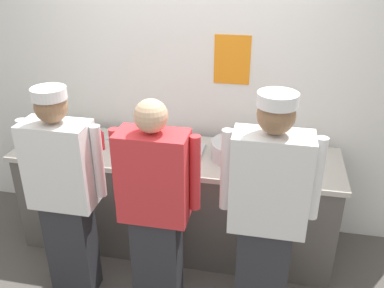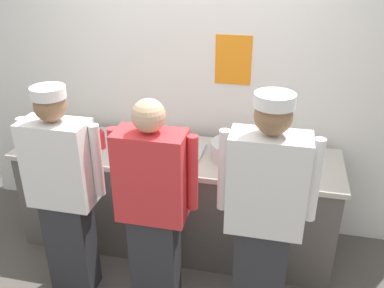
{
  "view_description": "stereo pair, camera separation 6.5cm",
  "coord_description": "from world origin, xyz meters",
  "px_view_note": "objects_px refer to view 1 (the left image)",
  "views": [
    {
      "loc": [
        0.73,
        -2.53,
        2.41
      ],
      "look_at": [
        0.14,
        0.35,
        0.98
      ],
      "focal_mm": 39.38,
      "sensor_mm": 36.0,
      "label": 1
    },
    {
      "loc": [
        0.8,
        -2.52,
        2.41
      ],
      "look_at": [
        0.14,
        0.35,
        0.98
      ],
      "focal_mm": 39.38,
      "sensor_mm": 36.0,
      "label": 2
    }
  ],
  "objects_px": {
    "chefs_knife": "(105,138)",
    "chef_near_left": "(64,192)",
    "chef_center": "(155,207)",
    "ramekin_red_sauce": "(271,166)",
    "ramekin_orange_sauce": "(127,147)",
    "plate_stack_rear": "(296,161)",
    "mixing_bowl_steel": "(236,150)",
    "plate_stack_front": "(77,135)",
    "squeeze_bottle_secondary": "(101,140)",
    "sheet_tray": "(173,150)",
    "squeeze_bottle_primary": "(54,125)",
    "deli_cup": "(144,135)",
    "chef_far_right": "(267,213)"
  },
  "relations": [
    {
      "from": "chef_near_left",
      "to": "mixing_bowl_steel",
      "type": "relative_size",
      "value": 4.15
    },
    {
      "from": "squeeze_bottle_secondary",
      "to": "ramekin_red_sauce",
      "type": "xyz_separation_m",
      "value": [
        1.35,
        -0.07,
        -0.06
      ]
    },
    {
      "from": "plate_stack_rear",
      "to": "ramekin_orange_sauce",
      "type": "relative_size",
      "value": 2.43
    },
    {
      "from": "mixing_bowl_steel",
      "to": "ramekin_red_sauce",
      "type": "distance_m",
      "value": 0.3
    },
    {
      "from": "plate_stack_rear",
      "to": "squeeze_bottle_primary",
      "type": "relative_size",
      "value": 1.12
    },
    {
      "from": "chef_near_left",
      "to": "plate_stack_rear",
      "type": "bearing_deg",
      "value": 22.21
    },
    {
      "from": "plate_stack_front",
      "to": "chef_far_right",
      "type": "bearing_deg",
      "value": -26.07
    },
    {
      "from": "mixing_bowl_steel",
      "to": "ramekin_red_sauce",
      "type": "bearing_deg",
      "value": -25.3
    },
    {
      "from": "chef_center",
      "to": "sheet_tray",
      "type": "xyz_separation_m",
      "value": [
        -0.06,
        0.72,
        0.06
      ]
    },
    {
      "from": "plate_stack_rear",
      "to": "mixing_bowl_steel",
      "type": "xyz_separation_m",
      "value": [
        -0.45,
        0.05,
        0.02
      ]
    },
    {
      "from": "chef_center",
      "to": "plate_stack_front",
      "type": "bearing_deg",
      "value": 139.08
    },
    {
      "from": "plate_stack_front",
      "to": "mixing_bowl_steel",
      "type": "xyz_separation_m",
      "value": [
        1.36,
        -0.09,
        0.03
      ]
    },
    {
      "from": "plate_stack_rear",
      "to": "ramekin_orange_sauce",
      "type": "xyz_separation_m",
      "value": [
        -1.33,
        0.02,
        -0.02
      ]
    },
    {
      "from": "plate_stack_rear",
      "to": "ramekin_orange_sauce",
      "type": "distance_m",
      "value": 1.33
    },
    {
      "from": "ramekin_red_sauce",
      "to": "chefs_knife",
      "type": "height_order",
      "value": "ramekin_red_sauce"
    },
    {
      "from": "chef_near_left",
      "to": "ramekin_red_sauce",
      "type": "relative_size",
      "value": 15.34
    },
    {
      "from": "chef_center",
      "to": "plate_stack_rear",
      "type": "distance_m",
      "value": 1.12
    },
    {
      "from": "squeeze_bottle_secondary",
      "to": "chefs_knife",
      "type": "xyz_separation_m",
      "value": [
        -0.05,
        0.18,
        -0.08
      ]
    },
    {
      "from": "ramekin_red_sauce",
      "to": "chef_far_right",
      "type": "bearing_deg",
      "value": -90.09
    },
    {
      "from": "plate_stack_front",
      "to": "ramekin_red_sauce",
      "type": "relative_size",
      "value": 1.98
    },
    {
      "from": "mixing_bowl_steel",
      "to": "squeeze_bottle_primary",
      "type": "relative_size",
      "value": 2.17
    },
    {
      "from": "chef_far_right",
      "to": "plate_stack_front",
      "type": "height_order",
      "value": "chef_far_right"
    },
    {
      "from": "chef_far_right",
      "to": "plate_stack_rear",
      "type": "bearing_deg",
      "value": 74.97
    },
    {
      "from": "squeeze_bottle_secondary",
      "to": "chef_center",
      "type": "bearing_deg",
      "value": -45.58
    },
    {
      "from": "ramekin_red_sauce",
      "to": "ramekin_orange_sauce",
      "type": "xyz_separation_m",
      "value": [
        -1.15,
        0.1,
        -0.0
      ]
    },
    {
      "from": "sheet_tray",
      "to": "chefs_knife",
      "type": "bearing_deg",
      "value": 169.93
    },
    {
      "from": "ramekin_orange_sauce",
      "to": "plate_stack_rear",
      "type": "bearing_deg",
      "value": -0.86
    },
    {
      "from": "chef_center",
      "to": "ramekin_red_sauce",
      "type": "xyz_separation_m",
      "value": [
        0.72,
        0.58,
        0.07
      ]
    },
    {
      "from": "deli_cup",
      "to": "plate_stack_rear",
      "type": "bearing_deg",
      "value": -9.31
    },
    {
      "from": "deli_cup",
      "to": "squeeze_bottle_primary",
      "type": "bearing_deg",
      "value": -178.61
    },
    {
      "from": "chef_center",
      "to": "plate_stack_front",
      "type": "xyz_separation_m",
      "value": [
        -0.92,
        0.79,
        0.08
      ]
    },
    {
      "from": "sheet_tray",
      "to": "deli_cup",
      "type": "height_order",
      "value": "deli_cup"
    },
    {
      "from": "mixing_bowl_steel",
      "to": "chef_center",
      "type": "bearing_deg",
      "value": -122.36
    },
    {
      "from": "chef_near_left",
      "to": "mixing_bowl_steel",
      "type": "height_order",
      "value": "chef_near_left"
    },
    {
      "from": "plate_stack_rear",
      "to": "squeeze_bottle_primary",
      "type": "bearing_deg",
      "value": 174.87
    },
    {
      "from": "plate_stack_front",
      "to": "squeeze_bottle_secondary",
      "type": "distance_m",
      "value": 0.32
    },
    {
      "from": "chef_near_left",
      "to": "squeeze_bottle_primary",
      "type": "xyz_separation_m",
      "value": [
        -0.49,
        0.82,
        0.11
      ]
    },
    {
      "from": "chef_far_right",
      "to": "squeeze_bottle_secondary",
      "type": "xyz_separation_m",
      "value": [
        -1.35,
        0.65,
        0.07
      ]
    },
    {
      "from": "chefs_knife",
      "to": "chef_near_left",
      "type": "bearing_deg",
      "value": -88.03
    },
    {
      "from": "ramekin_red_sauce",
      "to": "ramekin_orange_sauce",
      "type": "bearing_deg",
      "value": 175.03
    },
    {
      "from": "chef_center",
      "to": "ramekin_red_sauce",
      "type": "bearing_deg",
      "value": 38.72
    },
    {
      "from": "chef_center",
      "to": "chef_near_left",
      "type": "bearing_deg",
      "value": 177.87
    },
    {
      "from": "plate_stack_rear",
      "to": "mixing_bowl_steel",
      "type": "relative_size",
      "value": 0.52
    },
    {
      "from": "chefs_knife",
      "to": "chef_far_right",
      "type": "bearing_deg",
      "value": -30.73
    },
    {
      "from": "plate_stack_front",
      "to": "ramekin_red_sauce",
      "type": "bearing_deg",
      "value": -7.51
    },
    {
      "from": "chef_center",
      "to": "squeeze_bottle_secondary",
      "type": "bearing_deg",
      "value": 134.42
    },
    {
      "from": "chef_far_right",
      "to": "chefs_knife",
      "type": "height_order",
      "value": "chef_far_right"
    },
    {
      "from": "chef_center",
      "to": "plate_stack_rear",
      "type": "height_order",
      "value": "chef_center"
    },
    {
      "from": "plate_stack_front",
      "to": "mixing_bowl_steel",
      "type": "relative_size",
      "value": 0.54
    },
    {
      "from": "sheet_tray",
      "to": "squeeze_bottle_primary",
      "type": "distance_m",
      "value": 1.1
    }
  ]
}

